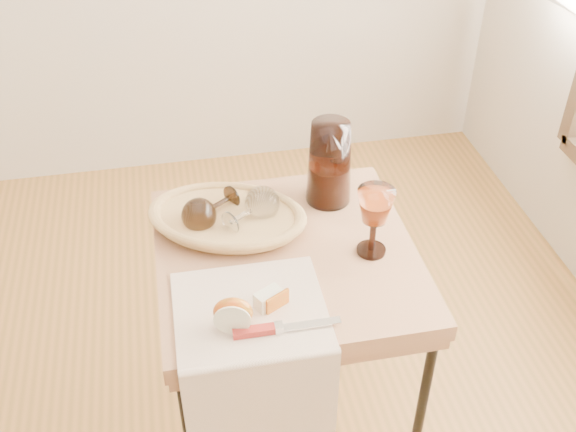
{
  "coord_description": "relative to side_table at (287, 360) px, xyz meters",
  "views": [
    {
      "loc": [
        0.32,
        -1.02,
        1.82
      ],
      "look_at": [
        0.56,
        0.15,
        0.89
      ],
      "focal_mm": 42.67,
      "sensor_mm": 36.0,
      "label": 1
    }
  ],
  "objects": [
    {
      "name": "goblet_lying_b",
      "position": [
        -0.07,
        0.1,
        0.44
      ],
      "size": [
        0.17,
        0.15,
        0.09
      ],
      "primitive_type": null,
      "rotation": [
        0.0,
        0.0,
        0.61
      ],
      "color": "white",
      "rests_on": "bread_basket"
    },
    {
      "name": "apple_wedge",
      "position": [
        -0.07,
        -0.17,
        0.41
      ],
      "size": [
        0.07,
        0.06,
        0.04
      ],
      "primitive_type": "cube",
      "rotation": [
        0.0,
        0.0,
        0.5
      ],
      "color": "#EDE8C5",
      "rests_on": "tea_towel"
    },
    {
      "name": "tea_towel",
      "position": [
        -0.11,
        -0.18,
        0.39
      ],
      "size": [
        0.32,
        0.29,
        0.01
      ],
      "primitive_type": "cube",
      "rotation": [
        0.0,
        0.0,
        -0.01
      ],
      "color": "#FEE1C1",
      "rests_on": "side_table"
    },
    {
      "name": "table_knife",
      "position": [
        -0.06,
        -0.25,
        0.4
      ],
      "size": [
        0.22,
        0.02,
        0.02
      ],
      "primitive_type": null,
      "rotation": [
        0.0,
        0.0,
        -0.01
      ],
      "color": "silver",
      "rests_on": "tea_towel"
    },
    {
      "name": "wine_goblet",
      "position": [
        0.19,
        -0.04,
        0.47
      ],
      "size": [
        0.09,
        0.09,
        0.18
      ],
      "primitive_type": null,
      "rotation": [
        0.0,
        0.0,
        -0.01
      ],
      "color": "white",
      "rests_on": "side_table"
    },
    {
      "name": "goblet_lying_a",
      "position": [
        -0.15,
        0.13,
        0.44
      ],
      "size": [
        0.16,
        0.15,
        0.08
      ],
      "primitive_type": null,
      "rotation": [
        0.0,
        0.0,
        3.75
      ],
      "color": "#3E2818",
      "rests_on": "bread_basket"
    },
    {
      "name": "pitcher",
      "position": [
        0.15,
        0.18,
        0.5
      ],
      "size": [
        0.2,
        0.26,
        0.26
      ],
      "primitive_type": null,
      "rotation": [
        0.0,
        0.0,
        0.2
      ],
      "color": "black",
      "rests_on": "side_table"
    },
    {
      "name": "apple_half",
      "position": [
        -0.15,
        -0.21,
        0.43
      ],
      "size": [
        0.09,
        0.06,
        0.08
      ],
      "primitive_type": "ellipsoid",
      "rotation": [
        0.0,
        0.0,
        -0.2
      ],
      "color": "#BC1A02",
      "rests_on": "tea_towel"
    },
    {
      "name": "side_table",
      "position": [
        0.0,
        0.0,
        0.0
      ],
      "size": [
        0.61,
        0.61,
        0.77
      ],
      "primitive_type": null,
      "rotation": [
        0.0,
        0.0,
        -0.0
      ],
      "color": "brown",
      "rests_on": "floor"
    },
    {
      "name": "bread_basket",
      "position": [
        -0.12,
        0.12,
        0.41
      ],
      "size": [
        0.4,
        0.34,
        0.04
      ],
      "primitive_type": null,
      "rotation": [
        0.0,
        0.0,
        -0.37
      ],
      "color": "olive",
      "rests_on": "side_table"
    }
  ]
}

